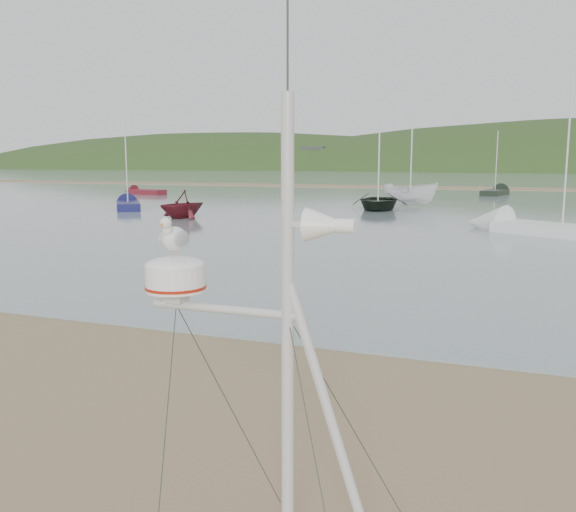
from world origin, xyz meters
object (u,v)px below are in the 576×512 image
(boat_white, at_px, (411,175))
(dinghy_red_far, at_px, (139,192))
(mast_rig, at_px, (279,452))
(sailboat_dark_mid, at_px, (499,192))
(boat_dark, at_px, (379,169))
(boat_red, at_px, (182,191))
(sailboat_white_near, at_px, (516,226))
(sailboat_blue_near, at_px, (127,204))

(boat_white, height_order, dinghy_red_far, boat_white)
(mast_rig, distance_m, boat_white, 41.41)
(boat_white, bearing_deg, sailboat_dark_mid, 1.99)
(boat_dark, bearing_deg, mast_rig, -86.62)
(boat_dark, bearing_deg, boat_white, 64.19)
(boat_red, distance_m, sailboat_dark_mid, 36.76)
(dinghy_red_far, xyz_separation_m, sailboat_white_near, (35.12, -21.05, 0.01))
(sailboat_white_near, bearing_deg, boat_red, 178.60)
(boat_dark, height_order, boat_red, boat_dark)
(boat_dark, bearing_deg, dinghy_red_far, 150.34)
(boat_dark, xyz_separation_m, sailboat_white_near, (8.86, -10.59, -2.43))
(boat_dark, xyz_separation_m, boat_white, (1.41, 4.38, -0.47))
(sailboat_blue_near, distance_m, dinghy_red_far, 17.89)
(mast_rig, bearing_deg, sailboat_blue_near, 127.07)
(mast_rig, distance_m, sailboat_white_near, 26.06)
(sailboat_dark_mid, bearing_deg, dinghy_red_far, -159.59)
(boat_white, xyz_separation_m, sailboat_dark_mid, (5.61, 18.46, -1.96))
(boat_white, distance_m, sailboat_blue_near, 20.42)
(dinghy_red_far, relative_size, sailboat_dark_mid, 0.82)
(sailboat_dark_mid, bearing_deg, sailboat_blue_near, -130.80)
(dinghy_red_far, xyz_separation_m, sailboat_dark_mid, (33.27, 12.38, 0.01))
(mast_rig, distance_m, sailboat_blue_near, 39.96)
(boat_red, distance_m, dinghy_red_far, 26.81)
(boat_white, height_order, sailboat_blue_near, sailboat_blue_near)
(boat_dark, relative_size, dinghy_red_far, 0.96)
(boat_dark, bearing_deg, sailboat_white_near, -57.99)
(boat_dark, height_order, sailboat_blue_near, sailboat_blue_near)
(boat_white, distance_m, sailboat_dark_mid, 19.39)
(boat_white, xyz_separation_m, sailboat_white_near, (7.45, -14.97, -1.96))
(mast_rig, relative_size, sailboat_blue_near, 0.77)
(sailboat_dark_mid, bearing_deg, sailboat_white_near, -86.84)
(mast_rig, bearing_deg, sailboat_dark_mid, 90.29)
(boat_white, distance_m, sailboat_white_near, 16.84)
(boat_red, height_order, sailboat_blue_near, sailboat_blue_near)
(dinghy_red_far, bearing_deg, sailboat_white_near, -30.95)
(boat_white, relative_size, dinghy_red_far, 0.79)
(boat_dark, xyz_separation_m, sailboat_dark_mid, (7.02, 22.85, -2.43))
(mast_rig, relative_size, boat_dark, 0.86)
(mast_rig, xyz_separation_m, dinghy_red_far, (-33.57, 47.05, -0.82))
(sailboat_dark_mid, bearing_deg, boat_red, -116.12)
(boat_red, bearing_deg, boat_white, 74.95)
(boat_red, distance_m, boat_white, 17.98)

